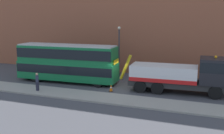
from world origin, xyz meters
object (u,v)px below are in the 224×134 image
at_px(double_decker_bus, 67,62).
at_px(street_lamp, 119,47).
at_px(recovery_tow_truck, 183,75).
at_px(pedestrian_onlooker, 37,82).
at_px(traffic_cone_near_bus, 111,88).

distance_m(double_decker_bus, street_lamp, 6.65).
relative_size(recovery_tow_truck, pedestrian_onlooker, 5.96).
bearing_deg(double_decker_bus, street_lamp, 47.66).
bearing_deg(street_lamp, recovery_tow_truck, -32.03).
distance_m(recovery_tow_truck, pedestrian_onlooker, 13.64).
distance_m(double_decker_bus, pedestrian_onlooker, 4.68).
bearing_deg(double_decker_bus, recovery_tow_truck, -2.64).
bearing_deg(double_decker_bus, traffic_cone_near_bus, -20.52).
bearing_deg(traffic_cone_near_bus, recovery_tow_truck, 16.20).
relative_size(pedestrian_onlooker, traffic_cone_near_bus, 2.38).
height_order(pedestrian_onlooker, traffic_cone_near_bus, pedestrian_onlooker).
bearing_deg(street_lamp, double_decker_bus, -129.60).
xyz_separation_m(recovery_tow_truck, traffic_cone_near_bus, (-6.42, -1.87, -1.42)).
bearing_deg(pedestrian_onlooker, recovery_tow_truck, -13.16).
xyz_separation_m(double_decker_bus, street_lamp, (4.16, 5.03, 1.24)).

